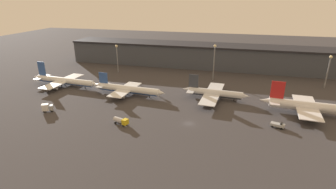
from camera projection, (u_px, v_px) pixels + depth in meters
name	position (u px, v px, depth m)	size (l,w,h in m)	color
ground	(189.00, 124.00, 114.25)	(600.00, 600.00, 0.00)	#383538
terminal_building	(213.00, 56.00, 201.03)	(225.60, 24.90, 17.59)	#3D424C
airplane_0	(64.00, 81.00, 160.60)	(47.46, 32.61, 14.06)	white
airplane_1	(127.00, 89.00, 145.93)	(44.44, 26.77, 11.69)	white
airplane_2	(214.00, 93.00, 140.40)	(36.32, 36.44, 12.63)	silver
airplane_3	(310.00, 107.00, 121.69)	(45.57, 31.41, 14.73)	silver
service_vehicle_1	(121.00, 121.00, 112.85)	(7.32, 4.27, 3.04)	gold
service_vehicle_2	(278.00, 125.00, 110.34)	(6.10, 4.05, 2.64)	#9EA3A8
service_vehicle_3	(47.00, 108.00, 125.36)	(5.48, 4.61, 3.89)	#9EA3A8
lamp_post_0	(117.00, 55.00, 185.76)	(1.80, 1.80, 20.05)	slate
lamp_post_1	(214.00, 57.00, 168.88)	(1.80, 1.80, 23.23)	slate
lamp_post_2	(329.00, 67.00, 153.65)	(1.80, 1.80, 19.95)	slate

